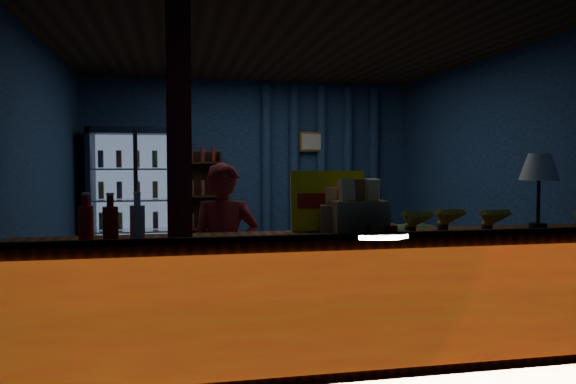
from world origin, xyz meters
name	(u,v)px	position (x,y,z in m)	size (l,w,h in m)	color
ground	(281,302)	(0.00, 0.00, 0.00)	(4.60, 4.60, 0.00)	#515154
room_walls	(281,151)	(0.00, 0.00, 1.57)	(4.60, 4.60, 4.60)	navy
counter	(332,301)	(0.00, -1.91, 0.48)	(4.40, 0.57, 0.99)	brown
support_post	(180,186)	(-1.05, -1.90, 1.30)	(0.16, 0.16, 2.60)	maroon
beverage_cooler	(138,202)	(-1.55, 1.92, 0.93)	(1.20, 0.62, 1.90)	black
bottle_shelf	(203,211)	(-0.70, 2.06, 0.79)	(0.50, 0.28, 1.60)	#321E10
curtain_folds	(321,173)	(1.00, 2.14, 1.30)	(1.74, 0.14, 2.50)	navy
framed_picture	(312,142)	(0.85, 2.10, 1.75)	(0.36, 0.04, 0.28)	gold
shopkeeper	(224,257)	(-0.71, -1.38, 0.73)	(0.53, 0.35, 1.45)	maroon
green_chair	(398,246)	(1.90, 1.45, 0.33)	(0.70, 0.72, 0.65)	#5FB95C
side_table	(339,253)	(1.06, 1.41, 0.26)	(0.61, 0.48, 0.62)	#321E10
yellow_sign	(328,201)	(0.03, -1.68, 1.17)	(0.56, 0.15, 0.44)	#FCFF0D
soda_bottles	(111,221)	(-1.48, -1.93, 1.08)	(0.42, 0.18, 0.31)	red
snack_box_left	(358,215)	(0.18, -1.95, 1.09)	(0.39, 0.33, 0.39)	#9D804C
snack_box_centre	(342,216)	(0.10, -1.81, 1.07)	(0.36, 0.31, 0.33)	#9D804C
pastry_tray	(374,231)	(0.27, -2.02, 0.98)	(0.51, 0.51, 0.08)	silver
banana_bunches	(430,219)	(0.73, -1.91, 1.05)	(1.18, 0.32, 0.19)	gold
table_lamp	(539,170)	(1.62, -1.91, 1.40)	(0.29, 0.29, 0.57)	black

